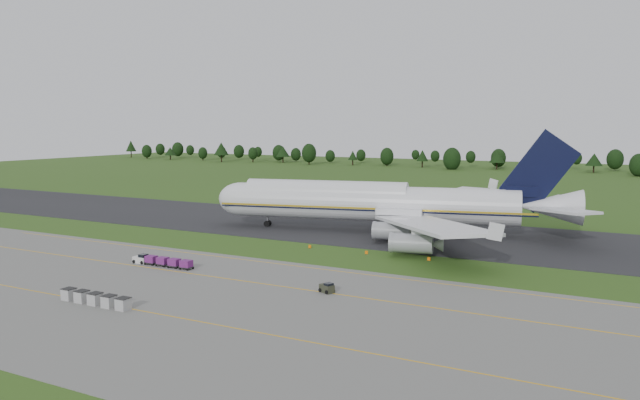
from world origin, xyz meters
The scene contains 10 objects.
ground centered at (0.00, 0.00, 0.00)m, with size 600.00×600.00×0.00m, color #294915.
apron centered at (0.00, -34.00, 0.03)m, with size 300.00×52.00×0.06m, color #60605C.
taxiway centered at (0.00, 28.00, 0.04)m, with size 300.00×40.00×0.08m, color black.
apron_markings centered at (0.00, -26.98, 0.06)m, with size 300.00×30.20×0.01m.
tree_line centered at (-11.40, 220.68, 6.09)m, with size 530.27×23.18×11.93m.
aircraft centered at (6.16, 26.81, 6.26)m, with size 78.26×74.29×21.92m.
baggage_train centered at (-12.45, -20.10, 0.83)m, with size 11.81×1.51×1.45m.
utility_cart centered at (18.55, -21.89, 0.60)m, with size 2.30×1.86×1.09m.
uld_row centered at (-4.80, -40.74, 0.83)m, with size 11.15×1.55×1.53m.
edge_markers centered at (13.10, 4.07, 0.27)m, with size 23.37×0.30×0.60m.
Camera 1 is at (56.31, -95.43, 22.80)m, focal length 35.00 mm.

